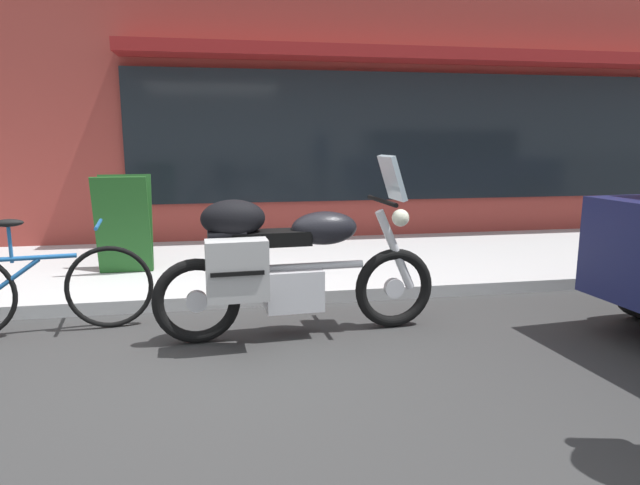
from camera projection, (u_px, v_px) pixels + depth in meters
The scene contains 5 objects.
ground_plane at pixel (211, 353), 4.00m from camera, with size 80.00×80.00×0.00m, color #313131.
storefront_building at pixel (580, 45), 8.34m from camera, with size 19.09×0.90×5.97m.
touring_motorcycle at pixel (284, 261), 4.21m from camera, with size 2.24×0.74×1.41m.
parked_bicycle at pixel (40, 288), 4.32m from camera, with size 1.69×0.48×0.93m.
sandwich_board_sign at pixel (124, 224), 5.83m from camera, with size 0.55×0.43×1.03m.
Camera 1 is at (0.11, -3.86, 1.54)m, focal length 30.88 mm.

